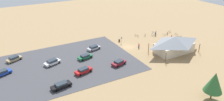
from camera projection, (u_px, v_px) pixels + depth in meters
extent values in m
plane|color=#9E7F56|center=(128.00, 47.00, 72.40)|extent=(160.00, 160.00, 0.00)
cube|color=#424247|center=(64.00, 64.00, 61.27)|extent=(39.81, 28.16, 0.05)
cube|color=beige|center=(174.00, 48.00, 68.09)|extent=(11.86, 6.12, 2.93)
pyramid|color=gray|center=(175.00, 40.00, 66.98)|extent=(13.98, 8.24, 2.37)
cylinder|color=brown|center=(181.00, 40.00, 74.24)|extent=(0.20, 0.20, 2.93)
cylinder|color=brown|center=(149.00, 48.00, 68.25)|extent=(0.20, 0.20, 2.93)
cylinder|color=brown|center=(199.00, 48.00, 67.93)|extent=(0.20, 0.20, 2.93)
cylinder|color=brown|center=(166.00, 58.00, 61.94)|extent=(0.20, 0.20, 2.93)
cylinder|color=brown|center=(119.00, 40.00, 76.44)|extent=(0.60, 0.60, 0.90)
cylinder|color=#99999E|center=(121.00, 40.00, 74.93)|extent=(0.08, 0.08, 2.20)
cube|color=#1959B2|center=(121.00, 38.00, 74.60)|extent=(0.56, 0.04, 0.40)
cylinder|color=brown|center=(211.00, 95.00, 46.67)|extent=(0.30, 0.30, 2.01)
cone|color=#2D6633|center=(214.00, 82.00, 45.32)|extent=(3.91, 3.91, 4.45)
torus|color=black|center=(167.00, 34.00, 82.61)|extent=(0.60, 0.52, 0.75)
torus|color=black|center=(168.00, 33.00, 83.51)|extent=(0.60, 0.52, 0.75)
cylinder|color=#722D9E|center=(167.00, 33.00, 83.01)|extent=(0.77, 0.66, 0.04)
cylinder|color=#722D9E|center=(167.00, 33.00, 82.80)|extent=(0.04, 0.04, 0.47)
cube|color=black|center=(167.00, 32.00, 82.70)|extent=(0.20, 0.19, 0.05)
cylinder|color=#722D9E|center=(168.00, 33.00, 83.33)|extent=(0.04, 0.04, 0.45)
cylinder|color=black|center=(168.00, 32.00, 83.23)|extent=(0.33, 0.39, 0.03)
torus|color=black|center=(180.00, 38.00, 79.30)|extent=(0.37, 0.61, 0.68)
torus|color=black|center=(178.00, 37.00, 79.76)|extent=(0.37, 0.61, 0.68)
cylinder|color=#2347B7|center=(179.00, 37.00, 79.49)|extent=(0.47, 0.80, 0.04)
cylinder|color=#2347B7|center=(180.00, 37.00, 79.37)|extent=(0.04, 0.04, 0.40)
cube|color=black|center=(180.00, 36.00, 79.28)|extent=(0.17, 0.21, 0.05)
cylinder|color=#2347B7|center=(178.00, 37.00, 79.62)|extent=(0.04, 0.04, 0.44)
cylinder|color=black|center=(178.00, 36.00, 79.53)|extent=(0.43, 0.27, 0.03)
torus|color=black|center=(177.00, 35.00, 81.49)|extent=(0.05, 0.71, 0.71)
torus|color=black|center=(175.00, 34.00, 82.36)|extent=(0.05, 0.71, 0.71)
cylinder|color=#197A7F|center=(176.00, 34.00, 81.88)|extent=(0.05, 1.01, 0.04)
cylinder|color=#197A7F|center=(177.00, 34.00, 81.68)|extent=(0.04, 0.04, 0.45)
cube|color=black|center=(177.00, 34.00, 81.58)|extent=(0.08, 0.20, 0.05)
cylinder|color=#197A7F|center=(176.00, 34.00, 82.17)|extent=(0.04, 0.04, 0.50)
cylinder|color=black|center=(176.00, 33.00, 82.07)|extent=(0.48, 0.04, 0.03)
torus|color=black|center=(166.00, 35.00, 81.82)|extent=(0.50, 0.50, 0.67)
torus|color=black|center=(164.00, 35.00, 82.07)|extent=(0.50, 0.50, 0.67)
cylinder|color=orange|center=(165.00, 34.00, 81.90)|extent=(0.67, 0.67, 0.04)
cylinder|color=orange|center=(166.00, 34.00, 81.82)|extent=(0.04, 0.04, 0.40)
cube|color=black|center=(166.00, 34.00, 81.73)|extent=(0.20, 0.20, 0.05)
cylinder|color=orange|center=(164.00, 34.00, 81.95)|extent=(0.04, 0.04, 0.46)
cylinder|color=black|center=(164.00, 33.00, 81.85)|extent=(0.36, 0.36, 0.03)
torus|color=black|center=(182.00, 40.00, 77.46)|extent=(0.71, 0.09, 0.71)
torus|color=black|center=(184.00, 39.00, 77.99)|extent=(0.71, 0.09, 0.71)
cylinder|color=silver|center=(183.00, 39.00, 77.68)|extent=(0.99, 0.10, 0.04)
cylinder|color=silver|center=(182.00, 39.00, 77.54)|extent=(0.04, 0.04, 0.42)
cube|color=black|center=(182.00, 38.00, 77.45)|extent=(0.21, 0.09, 0.05)
cylinder|color=silver|center=(184.00, 38.00, 77.84)|extent=(0.04, 0.04, 0.48)
cylinder|color=black|center=(184.00, 38.00, 77.73)|extent=(0.07, 0.48, 0.03)
torus|color=black|center=(168.00, 32.00, 84.55)|extent=(0.69, 0.08, 0.69)
torus|color=black|center=(170.00, 32.00, 85.01)|extent=(0.69, 0.08, 0.69)
cylinder|color=#1E7F38|center=(169.00, 32.00, 84.73)|extent=(0.88, 0.09, 0.04)
cylinder|color=#1E7F38|center=(169.00, 31.00, 84.60)|extent=(0.04, 0.04, 0.43)
cube|color=black|center=(169.00, 31.00, 84.51)|extent=(0.20, 0.09, 0.05)
cylinder|color=#1E7F38|center=(170.00, 31.00, 84.86)|extent=(0.04, 0.04, 0.51)
cylinder|color=black|center=(170.00, 30.00, 84.75)|extent=(0.06, 0.48, 0.03)
torus|color=black|center=(155.00, 36.00, 80.79)|extent=(0.34, 0.64, 0.69)
torus|color=black|center=(152.00, 35.00, 81.36)|extent=(0.34, 0.64, 0.69)
cylinder|color=#B7B7BC|center=(153.00, 35.00, 81.03)|extent=(0.47, 0.92, 0.04)
cylinder|color=#B7B7BC|center=(154.00, 35.00, 80.90)|extent=(0.04, 0.04, 0.37)
cube|color=black|center=(154.00, 35.00, 80.82)|extent=(0.16, 0.21, 0.05)
cylinder|color=#B7B7BC|center=(152.00, 35.00, 81.22)|extent=(0.04, 0.04, 0.42)
cylinder|color=black|center=(152.00, 34.00, 81.13)|extent=(0.45, 0.24, 0.03)
torus|color=black|center=(145.00, 36.00, 80.84)|extent=(0.52, 0.53, 0.70)
torus|color=black|center=(145.00, 35.00, 81.77)|extent=(0.52, 0.53, 0.70)
cylinder|color=black|center=(145.00, 35.00, 81.25)|extent=(0.71, 0.73, 0.04)
cylinder|color=black|center=(145.00, 35.00, 81.06)|extent=(0.04, 0.04, 0.36)
cube|color=black|center=(145.00, 35.00, 80.98)|extent=(0.20, 0.20, 0.05)
cylinder|color=black|center=(145.00, 34.00, 81.59)|extent=(0.04, 0.04, 0.42)
cylinder|color=black|center=(145.00, 34.00, 81.50)|extent=(0.37, 0.36, 0.03)
torus|color=black|center=(138.00, 36.00, 80.78)|extent=(0.33, 0.64, 0.69)
torus|color=black|center=(135.00, 35.00, 81.35)|extent=(0.33, 0.64, 0.69)
cylinder|color=red|center=(137.00, 35.00, 81.02)|extent=(0.45, 0.91, 0.04)
cylinder|color=red|center=(137.00, 35.00, 80.88)|extent=(0.04, 0.04, 0.42)
cube|color=black|center=(137.00, 35.00, 80.79)|extent=(0.16, 0.22, 0.05)
cylinder|color=red|center=(136.00, 35.00, 81.20)|extent=(0.04, 0.04, 0.46)
cylinder|color=black|center=(136.00, 34.00, 81.10)|extent=(0.45, 0.23, 0.03)
torus|color=black|center=(154.00, 33.00, 83.45)|extent=(0.09, 0.71, 0.71)
torus|color=black|center=(153.00, 32.00, 84.23)|extent=(0.09, 0.71, 0.71)
cylinder|color=yellow|center=(154.00, 32.00, 83.79)|extent=(0.11, 0.94, 0.04)
cylinder|color=yellow|center=(154.00, 32.00, 83.61)|extent=(0.04, 0.04, 0.45)
cube|color=black|center=(154.00, 32.00, 83.52)|extent=(0.09, 0.21, 0.05)
cylinder|color=yellow|center=(153.00, 32.00, 84.06)|extent=(0.04, 0.04, 0.48)
cylinder|color=black|center=(153.00, 31.00, 83.96)|extent=(0.48, 0.07, 0.03)
cube|color=white|center=(52.00, 63.00, 61.13)|extent=(4.99, 3.28, 0.59)
cube|color=#2D3842|center=(52.00, 61.00, 60.88)|extent=(2.99, 2.40, 0.59)
cylinder|color=black|center=(49.00, 66.00, 59.65)|extent=(0.68, 0.42, 0.64)
cylinder|color=black|center=(46.00, 64.00, 60.65)|extent=(0.68, 0.42, 0.64)
cylinder|color=black|center=(59.00, 62.00, 61.77)|extent=(0.68, 0.42, 0.64)
cylinder|color=black|center=(55.00, 60.00, 62.78)|extent=(0.68, 0.42, 0.64)
cube|color=maroon|center=(119.00, 63.00, 60.81)|extent=(4.59, 2.94, 0.65)
cube|color=#2D3842|center=(119.00, 61.00, 60.58)|extent=(2.73, 2.23, 0.47)
cylinder|color=black|center=(117.00, 66.00, 59.45)|extent=(0.68, 0.38, 0.64)
cylinder|color=black|center=(113.00, 64.00, 60.54)|extent=(0.68, 0.38, 0.64)
cylinder|color=black|center=(125.00, 63.00, 61.27)|extent=(0.68, 0.38, 0.64)
cylinder|color=black|center=(120.00, 61.00, 62.36)|extent=(0.68, 0.38, 0.64)
cube|color=#1E42B2|center=(2.00, 73.00, 55.85)|extent=(4.89, 3.17, 0.56)
cube|color=#2D3842|center=(2.00, 71.00, 55.62)|extent=(2.92, 2.30, 0.52)
cylinder|color=black|center=(10.00, 73.00, 56.51)|extent=(0.68, 0.42, 0.64)
cylinder|color=black|center=(7.00, 71.00, 57.44)|extent=(0.68, 0.42, 0.64)
cube|color=#BCBCC1|center=(94.00, 48.00, 70.12)|extent=(4.70, 2.65, 0.59)
cube|color=#2D3842|center=(94.00, 47.00, 69.88)|extent=(2.75, 2.02, 0.55)
cylinder|color=black|center=(91.00, 51.00, 68.78)|extent=(0.67, 0.35, 0.64)
cylinder|color=black|center=(89.00, 49.00, 69.81)|extent=(0.67, 0.35, 0.64)
cylinder|color=black|center=(99.00, 48.00, 70.59)|extent=(0.67, 0.35, 0.64)
cylinder|color=black|center=(96.00, 47.00, 71.62)|extent=(0.67, 0.35, 0.64)
cube|color=red|center=(84.00, 71.00, 56.75)|extent=(4.92, 2.77, 0.69)
cube|color=#2D3842|center=(83.00, 69.00, 56.50)|extent=(2.88, 2.08, 0.49)
cylinder|color=black|center=(80.00, 75.00, 55.39)|extent=(0.67, 0.37, 0.64)
cylinder|color=black|center=(77.00, 73.00, 56.38)|extent=(0.67, 0.37, 0.64)
cylinder|color=black|center=(90.00, 71.00, 57.33)|extent=(0.67, 0.37, 0.64)
cylinder|color=black|center=(87.00, 69.00, 58.32)|extent=(0.67, 0.37, 0.64)
cube|color=tan|center=(14.00, 59.00, 63.12)|extent=(4.67, 3.41, 0.55)
cube|color=#2D3842|center=(14.00, 57.00, 62.88)|extent=(2.85, 2.41, 0.57)
cylinder|color=black|center=(11.00, 62.00, 61.70)|extent=(0.67, 0.47, 0.64)
cylinder|color=black|center=(8.00, 61.00, 62.50)|extent=(0.67, 0.47, 0.64)
cylinder|color=black|center=(20.00, 58.00, 63.88)|extent=(0.67, 0.47, 0.64)
cylinder|color=black|center=(17.00, 57.00, 64.68)|extent=(0.67, 0.47, 0.64)
cube|color=#1E6B3D|center=(85.00, 57.00, 64.26)|extent=(4.68, 2.65, 0.60)
cube|color=#2D3842|center=(85.00, 55.00, 64.04)|extent=(2.74, 2.02, 0.48)
cylinder|color=black|center=(82.00, 60.00, 62.93)|extent=(0.67, 0.36, 0.64)
cylinder|color=black|center=(79.00, 58.00, 63.95)|extent=(0.67, 0.36, 0.64)
cylinder|color=black|center=(91.00, 57.00, 64.74)|extent=(0.67, 0.36, 0.64)
cylinder|color=black|center=(88.00, 55.00, 65.76)|extent=(0.67, 0.36, 0.64)
cube|color=black|center=(61.00, 86.00, 50.60)|extent=(4.98, 2.55, 0.63)
cube|color=#2D3842|center=(61.00, 84.00, 50.38)|extent=(2.88, 1.99, 0.46)
cylinder|color=black|center=(56.00, 91.00, 49.22)|extent=(0.67, 0.32, 0.64)
cylinder|color=black|center=(53.00, 88.00, 50.33)|extent=(0.67, 0.32, 0.64)
cylinder|color=black|center=(69.00, 86.00, 51.05)|extent=(0.67, 0.32, 0.64)
cylinder|color=black|center=(66.00, 83.00, 52.16)|extent=(0.67, 0.32, 0.64)
cube|color=#2D3347|center=(171.00, 38.00, 78.76)|extent=(0.34, 0.39, 0.82)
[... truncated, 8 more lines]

